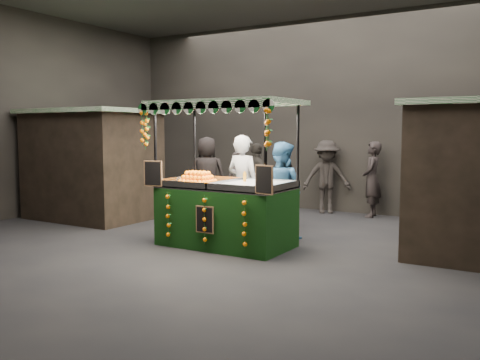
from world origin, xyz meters
The scene contains 12 objects.
ground centered at (0.00, 0.00, 0.00)m, with size 12.00×12.00×0.00m, color black.
market_hall centered at (0.00, 0.00, 3.38)m, with size 12.10×10.10×5.05m.
neighbour_stall_left centered at (-4.40, 1.00, 1.31)m, with size 3.00×2.20×2.60m.
juice_stall centered at (0.00, 0.06, 0.82)m, with size 2.72×1.60×2.63m.
vendor_grey centered at (-0.23, 1.08, 1.01)m, with size 0.78×0.55×2.02m.
vendor_blue centered at (0.58, 1.17, 0.94)m, with size 1.06×0.91×1.89m.
shopper_0 centered at (-1.39, 2.74, 0.81)m, with size 0.63×0.45×1.61m.
shopper_1 centered at (0.14, 2.17, 0.77)m, with size 0.93×0.87×1.53m.
shopper_2 centered at (-1.25, 3.44, 0.90)m, with size 1.14×0.78×1.79m.
shopper_3 centered at (0.13, 4.60, 0.93)m, with size 1.38×1.19×1.85m.
shopper_4 centered at (-2.48, 3.05, 0.97)m, with size 1.14×1.04×1.95m.
shopper_6 centered at (1.31, 4.60, 0.92)m, with size 0.56×0.74×1.84m.
Camera 1 is at (5.03, -7.73, 2.11)m, focal length 38.66 mm.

